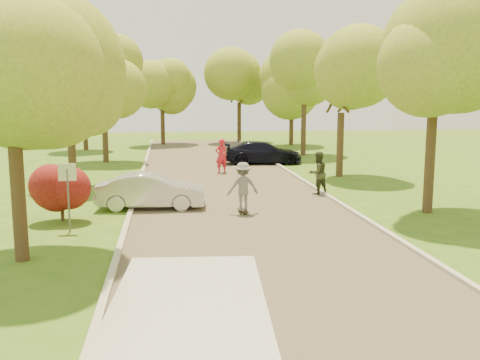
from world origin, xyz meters
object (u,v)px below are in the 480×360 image
dark_sedan (263,153)px  skateboarder (243,186)px  longboard (243,211)px  silver_sedan (151,191)px  street_sign (68,183)px  person_striped (221,156)px  person_olive (318,173)px

dark_sedan → skateboarder: bearing=170.6°
longboard → silver_sedan: bearing=-26.8°
street_sign → dark_sedan: 18.22m
person_striped → silver_sedan: bearing=49.5°
person_olive → longboard: bearing=18.3°
silver_sedan → dark_sedan: bearing=-22.9°
silver_sedan → person_olive: (7.10, 1.98, 0.26)m
silver_sedan → skateboarder: size_ratio=2.32×
skateboarder → dark_sedan: bearing=-108.3°
longboard → person_olive: size_ratio=0.49×
longboard → skateboarder: bearing=-95.3°
longboard → person_striped: bearing=-96.5°
silver_sedan → dark_sedan: size_ratio=0.84×
street_sign → skateboarder: 6.13m
street_sign → dark_sedan: bearing=60.0°
street_sign → longboard: street_sign is taller
person_olive → person_striped: bearing=-86.3°
street_sign → skateboarder: size_ratio=1.23×
dark_sedan → longboard: dark_sedan is taller
dark_sedan → skateboarder: 14.34m
person_striped → dark_sedan: bearing=-147.7°
silver_sedan → dark_sedan: dark_sedan is taller
skateboarder → person_olive: bearing=-143.8°
street_sign → longboard: bearing=17.1°
silver_sedan → person_striped: (3.59, 8.94, 0.28)m
longboard → dark_sedan: bearing=-108.3°
dark_sedan → longboard: (-3.26, -13.96, -0.61)m
dark_sedan → street_sign: bearing=153.7°
longboard → person_olive: person_olive is taller
longboard → street_sign: bearing=12.0°
street_sign → dark_sedan: size_ratio=0.44×
street_sign → silver_sedan: 4.10m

